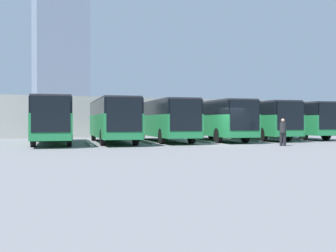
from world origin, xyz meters
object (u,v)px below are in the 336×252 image
object	(u,v)px
bus_2	(214,119)
bus_3	(164,119)
bus_1	(255,119)
bus_4	(112,119)
bus_0	(292,119)
bus_5	(52,119)
pedestrian	(283,131)

from	to	relation	value
bus_2	bus_3	world-z (taller)	same
bus_2	bus_1	bearing A→B (deg)	-165.33
bus_3	bus_4	xyz separation A→B (m)	(4.30, 0.31, 0.00)
bus_0	bus_5	world-z (taller)	same
bus_4	bus_5	bearing A→B (deg)	4.29
bus_1	pedestrian	size ratio (longest dim) A/B	6.72
bus_1	pedestrian	xyz separation A→B (m)	(3.89, 8.61, -0.83)
bus_3	bus_2	bearing A→B (deg)	-176.19
bus_3	bus_4	size ratio (longest dim) A/B	1.00
bus_2	bus_4	distance (m)	8.59
bus_0	bus_1	xyz separation A→B (m)	(4.30, 0.36, 0.00)
bus_0	bus_3	bearing A→B (deg)	10.66
bus_1	bus_3	distance (m)	8.59
bus_0	bus_4	distance (m)	17.20
bus_0	bus_5	size ratio (longest dim) A/B	1.00
bus_0	bus_2	distance (m)	8.63
bus_4	bus_1	bearing A→B (deg)	-169.60
bus_3	bus_1	bearing A→B (deg)	-170.76
bus_1	pedestrian	distance (m)	9.48
bus_3	pedestrian	distance (m)	9.77
bus_2	bus_3	distance (m)	4.31
bus_3	bus_5	xyz separation A→B (m)	(8.59, -0.02, 0.00)
bus_5	pedestrian	world-z (taller)	bus_5
bus_2	bus_5	bearing A→B (deg)	6.94
bus_1	bus_5	xyz separation A→B (m)	(17.19, 0.07, 0.00)
bus_0	bus_5	xyz separation A→B (m)	(21.48, 0.43, 0.00)
bus_0	bus_4	world-z (taller)	same
bus_2	bus_4	xyz separation A→B (m)	(8.59, -0.06, 0.00)
bus_4	bus_3	bearing A→B (deg)	-167.28
bus_1	bus_3	xyz separation A→B (m)	(8.59, 0.09, 0.00)
bus_1	bus_3	world-z (taller)	same
bus_1	bus_5	size ratio (longest dim) A/B	1.00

